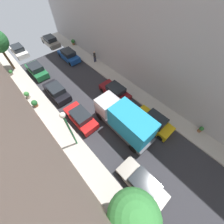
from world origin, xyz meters
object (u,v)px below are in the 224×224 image
(parked_car_right_1, at_px, (154,122))
(parked_car_right_2, at_px, (115,92))
(parked_car_left_2, at_px, (81,117))
(parked_car_left_3, at_px, (57,91))
(parked_car_left_5, at_px, (19,51))
(parked_car_right_4, at_px, (51,41))
(potted_plant_2, at_px, (27,95))
(potted_plant_0, at_px, (73,42))
(potted_plant_1, at_px, (35,103))
(street_tree_2, at_px, (134,218))
(delivery_truck, at_px, (125,120))
(pedestrian, at_px, (95,56))
(parked_car_right_3, at_px, (69,55))
(potted_plant_4, at_px, (201,129))
(parked_car_left_1, at_px, (142,183))
(potted_plant_3, at_px, (11,72))
(parked_car_left_4, at_px, (37,70))
(lamp_post, at_px, (68,126))

(parked_car_right_1, height_order, parked_car_right_2, same)
(parked_car_left_2, xyz_separation_m, parked_car_left_3, (0.00, 5.28, 0.00))
(parked_car_left_5, distance_m, parked_car_right_4, 5.44)
(parked_car_right_4, height_order, potted_plant_2, parked_car_right_4)
(potted_plant_0, relative_size, potted_plant_1, 1.02)
(parked_car_right_2, relative_size, potted_plant_1, 4.69)
(street_tree_2, bearing_deg, parked_car_right_4, 73.75)
(potted_plant_2, bearing_deg, delivery_truck, -63.12)
(pedestrian, bearing_deg, delivery_truck, -114.35)
(parked_car_right_3, relative_size, street_tree_2, 0.77)
(parked_car_left_2, xyz_separation_m, parked_car_left_5, (0.00, 18.00, 0.00))
(parked_car_right_1, xyz_separation_m, potted_plant_4, (2.95, -3.80, -0.16))
(parked_car_right_2, bearing_deg, parked_car_left_1, -121.15)
(parked_car_left_3, height_order, potted_plant_4, parked_car_left_3)
(parked_car_right_2, xyz_separation_m, potted_plant_0, (2.94, 14.28, -0.06))
(parked_car_left_3, distance_m, potted_plant_2, 3.59)
(potted_plant_0, distance_m, potted_plant_2, 13.49)
(pedestrian, height_order, street_tree_2, street_tree_2)
(parked_car_right_4, bearing_deg, parked_car_left_3, -114.06)
(parked_car_left_3, height_order, parked_car_right_3, same)
(parked_car_right_1, relative_size, potted_plant_2, 4.40)
(street_tree_2, bearing_deg, parked_car_left_2, 75.69)
(parked_car_left_3, xyz_separation_m, potted_plant_2, (-2.97, 2.01, -0.03))
(pedestrian, height_order, potted_plant_3, pedestrian)
(parked_car_left_1, xyz_separation_m, parked_car_right_4, (5.40, 25.95, 0.00))
(delivery_truck, relative_size, pedestrian, 3.84)
(parked_car_right_2, xyz_separation_m, street_tree_2, (-7.75, -9.59, 3.43))
(parked_car_left_4, relative_size, parked_car_left_5, 1.00)
(parked_car_left_2, bearing_deg, parked_car_left_1, -90.00)
(parked_car_left_1, height_order, delivery_truck, delivery_truck)
(delivery_truck, relative_size, potted_plant_2, 6.92)
(lamp_post, bearing_deg, parked_car_left_2, 45.15)
(parked_car_left_4, bearing_deg, parked_car_left_5, 90.00)
(parked_car_right_2, bearing_deg, parked_car_right_1, -90.00)
(potted_plant_1, xyz_separation_m, lamp_post, (0.96, -7.28, 2.91))
(parked_car_left_2, relative_size, parked_car_left_4, 1.00)
(parked_car_left_4, height_order, parked_car_right_4, same)
(parked_car_right_2, relative_size, delivery_truck, 0.64)
(parked_car_right_2, xyz_separation_m, pedestrian, (2.59, 7.43, 0.35))
(parked_car_right_3, height_order, potted_plant_4, parked_car_right_3)
(street_tree_2, bearing_deg, delivery_truck, 46.51)
(potted_plant_4, height_order, lamp_post, lamp_post)
(potted_plant_4, distance_m, lamp_post, 13.05)
(parked_car_right_1, bearing_deg, pedestrian, 79.06)
(potted_plant_4, bearing_deg, potted_plant_2, 124.12)
(lamp_post, bearing_deg, parked_car_left_1, -74.08)
(potted_plant_3, xyz_separation_m, potted_plant_4, (11.27, -22.80, -0.02))
(parked_car_right_3, bearing_deg, parked_car_right_2, -90.00)
(potted_plant_3, bearing_deg, parked_car_right_4, 25.66)
(parked_car_right_4, relative_size, delivery_truck, 0.64)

